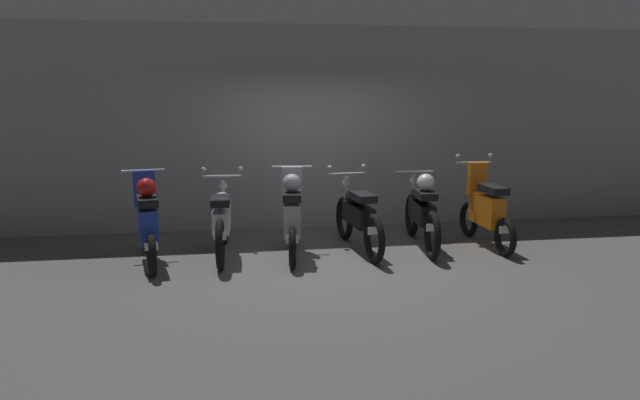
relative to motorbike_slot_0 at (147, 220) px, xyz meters
The scene contains 8 objects.
ground_plane 2.43m from the motorbike_slot_0, ahead, with size 80.00×80.00×0.00m, color #565451.
back_wall 3.19m from the motorbike_slot_0, 38.70° to the left, with size 16.00×0.30×3.24m, color gray.
motorbike_slot_0 is the anchor object (origin of this frame).
motorbike_slot_1 0.97m from the motorbike_slot_0, 13.57° to the left, with size 0.59×1.95×1.15m.
motorbike_slot_2 1.89m from the motorbike_slot_0, ahead, with size 0.56×1.68×1.18m.
motorbike_slot_3 2.83m from the motorbike_slot_0, ahead, with size 0.59×1.95×1.15m.
motorbike_slot_4 3.77m from the motorbike_slot_0, ahead, with size 0.56×1.95×1.08m.
motorbike_slot_5 4.70m from the motorbike_slot_0, ahead, with size 0.59×1.68×1.29m.
Camera 1 is at (-1.30, -7.38, 2.19)m, focal length 32.89 mm.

